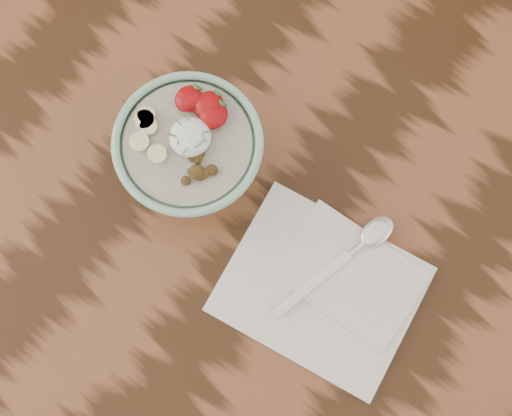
# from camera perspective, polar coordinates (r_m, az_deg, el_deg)

# --- Properties ---
(table) EXTENTS (1.60, 0.90, 0.75)m
(table) POSITION_cam_1_polar(r_m,az_deg,el_deg) (1.07, -6.05, 5.06)
(table) COLOR #321B0C
(table) RESTS_ON ground
(breakfast_bowl) EXTENTS (0.18, 0.18, 0.12)m
(breakfast_bowl) POSITION_cam_1_polar(r_m,az_deg,el_deg) (0.90, -5.26, 4.52)
(breakfast_bowl) COLOR #8FC0A4
(breakfast_bowl) RESTS_ON table
(napkin) EXTENTS (0.26, 0.23, 0.01)m
(napkin) POSITION_cam_1_polar(r_m,az_deg,el_deg) (0.92, 5.67, -6.24)
(napkin) COLOR white
(napkin) RESTS_ON table
(spoon) EXTENTS (0.07, 0.19, 0.01)m
(spoon) POSITION_cam_1_polar(r_m,az_deg,el_deg) (0.92, 8.38, -2.91)
(spoon) COLOR silver
(spoon) RESTS_ON napkin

